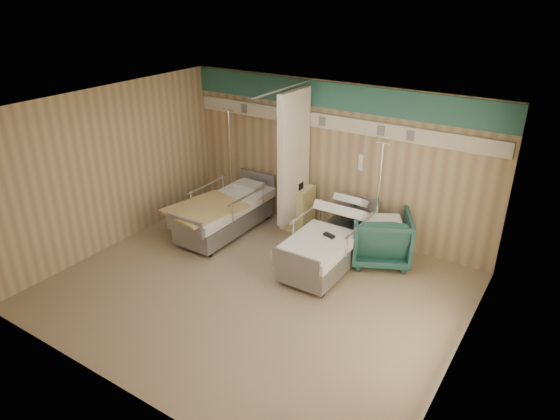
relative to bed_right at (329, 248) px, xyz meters
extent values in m
cube|color=gray|center=(-0.60, -1.30, -0.32)|extent=(6.00, 5.00, 0.00)
cube|color=tan|center=(-0.60, 1.20, 1.08)|extent=(6.00, 0.04, 2.80)
cube|color=tan|center=(-0.60, -3.80, 1.08)|extent=(6.00, 0.04, 2.80)
cube|color=tan|center=(-3.60, -1.30, 1.08)|extent=(0.04, 5.00, 2.80)
cube|color=tan|center=(2.40, -1.30, 1.08)|extent=(0.04, 5.00, 2.80)
cube|color=white|center=(-0.60, -1.30, 2.48)|extent=(6.00, 5.00, 0.04)
cube|color=#2E6C64|center=(-0.60, 1.18, 2.23)|extent=(6.00, 0.04, 0.45)
cube|color=beige|center=(-0.60, 1.15, 1.79)|extent=(5.88, 0.08, 0.25)
cylinder|color=silver|center=(-1.10, 0.30, 2.44)|extent=(0.03, 1.80, 0.03)
cube|color=silver|center=(-1.10, 0.65, 1.19)|extent=(0.12, 0.90, 2.35)
cube|color=beige|center=(-1.15, 0.90, 0.11)|extent=(0.50, 0.48, 0.85)
imported|color=#1E4B46|center=(0.65, 0.60, 0.13)|extent=(1.29, 1.30, 0.89)
cube|color=white|center=(0.67, 0.54, 0.61)|extent=(0.83, 0.81, 0.07)
cylinder|color=silver|center=(0.50, 0.73, -0.30)|extent=(0.36, 0.36, 0.03)
cylinder|color=silver|center=(0.50, 0.73, 0.69)|extent=(0.03, 0.03, 2.02)
cylinder|color=silver|center=(0.50, 0.73, 1.70)|extent=(0.24, 0.03, 0.03)
cylinder|color=silver|center=(-2.68, 0.83, -0.30)|extent=(0.38, 0.38, 0.03)
cylinder|color=silver|center=(-2.68, 0.83, 0.74)|extent=(0.03, 0.03, 2.10)
cylinder|color=silver|center=(-2.68, 0.83, 1.79)|extent=(0.25, 0.03, 0.03)
cube|color=black|center=(0.07, -0.17, 0.34)|extent=(0.20, 0.13, 0.04)
cube|color=tan|center=(-2.27, -0.46, 0.34)|extent=(1.25, 1.45, 0.04)
cube|color=black|center=(-1.15, 0.81, 0.60)|extent=(0.24, 0.16, 0.13)
cylinder|color=white|center=(-1.28, 0.92, 0.59)|extent=(0.10, 0.10, 0.12)
camera|label=1|loc=(3.25, -6.50, 4.06)|focal=32.00mm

